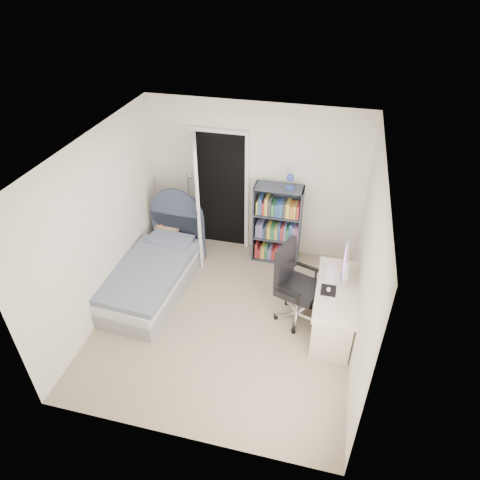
% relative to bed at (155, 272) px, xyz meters
% --- Properties ---
extents(room_shell, '(3.50, 3.70, 2.60)m').
position_rel_bed_xyz_m(room_shell, '(1.22, -0.40, 0.97)').
color(room_shell, gray).
rests_on(room_shell, ground).
extents(door, '(0.92, 0.79, 2.06)m').
position_rel_bed_xyz_m(door, '(0.49, 1.12, 0.76)').
color(door, black).
rests_on(door, ground).
extents(bed, '(1.05, 2.03, 1.22)m').
position_rel_bed_xyz_m(bed, '(0.00, 0.00, 0.00)').
color(bed, gray).
rests_on(bed, ground).
extents(nightstand, '(0.41, 0.41, 0.60)m').
position_rel_bed_xyz_m(nightstand, '(-0.13, 0.99, 0.12)').
color(nightstand, tan).
rests_on(nightstand, ground).
extents(floor_lamp, '(0.19, 0.19, 1.32)m').
position_rel_bed_xyz_m(floor_lamp, '(0.16, 1.27, 0.26)').
color(floor_lamp, silver).
rests_on(floor_lamp, ground).
extents(bookcase, '(0.75, 0.32, 1.58)m').
position_rel_bed_xyz_m(bookcase, '(1.65, 1.13, 0.34)').
color(bookcase, '#39404E').
rests_on(bookcase, ground).
extents(desk, '(0.53, 1.33, 1.09)m').
position_rel_bed_xyz_m(desk, '(2.65, -0.17, 0.08)').
color(desk, beige).
rests_on(desk, ground).
extents(office_chair, '(0.66, 0.67, 1.18)m').
position_rel_bed_xyz_m(office_chair, '(2.07, -0.12, 0.37)').
color(office_chair, silver).
rests_on(office_chair, ground).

